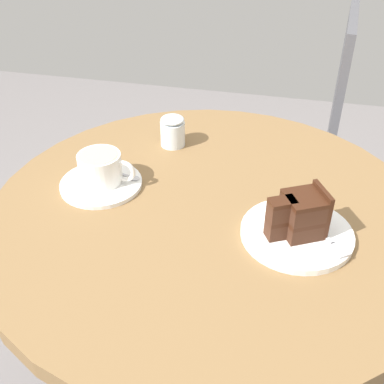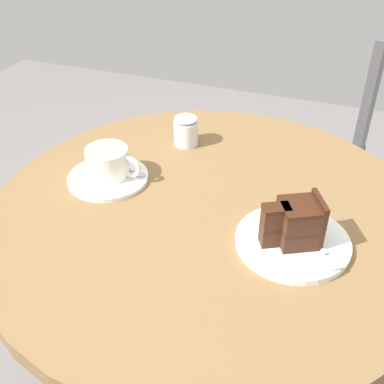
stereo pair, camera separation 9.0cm
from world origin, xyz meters
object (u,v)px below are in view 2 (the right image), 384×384
Objects in this scene: napkin at (295,243)px; cake_plate at (292,242)px; cake_slice at (296,223)px; sugar_pot at (186,130)px; teaspoon at (129,170)px; coffee_cup at (108,162)px; fork at (321,248)px; saucer at (108,178)px; cafe_chair at (331,142)px.

cake_plate is at bearing -146.60° from napkin.
cake_slice reaches higher than sugar_pot.
sugar_pot reaches higher than teaspoon.
coffee_cup is 1.08× the size of cake_slice.
coffee_cup is 0.93× the size of fork.
saucer is 2.28× the size of sugar_pot.
teaspoon reaches higher than saucer.
napkin is at bearing -41.11° from sugar_pot.
cake_plate is at bearing -41.82° from sugar_pot.
cafe_chair is 12.68× the size of sugar_pot.
teaspoon reaches higher than napkin.
cake_plate is (0.40, -0.07, 0.00)m from saucer.
coffee_cup is 1.07× the size of teaspoon.
cake_slice is 0.57× the size of napkin.
cake_plate is at bearing -10.10° from saucer.
cafe_chair is at bearing 89.29° from cake_slice.
teaspoon is 0.38m from cake_slice.
coffee_cup is at bearing 69.55° from saucer.
cake_plate is (0.36, -0.10, -0.01)m from teaspoon.
fork is at bearing -6.00° from cake_slice.
teaspoon is at bearing 164.71° from napkin.
cafe_chair reaches higher than sugar_pot.
coffee_cup is at bearing -117.23° from sugar_pot.
fork reaches higher than napkin.
cake_slice is at bearing -2.20° from teaspoon.
cake_plate is at bearing -1.75° from teaspoon.
cake_slice is at bearing 3.34° from cafe_chair.
cake_slice is at bearing -72.77° from cake_plate.
fork is 0.66× the size of napkin.
coffee_cup reaches higher than napkin.
fork is 0.44m from sugar_pot.
cake_slice reaches higher than cake_plate.
teaspoon is 0.18m from sugar_pot.
coffee_cup is at bearing 169.67° from napkin.
cake_plate is at bearing 3.26° from cafe_chair.
fork is (0.41, -0.11, 0.00)m from teaspoon.
cake_slice reaches higher than saucer.
teaspoon is at bearing -140.26° from fork.
napkin is at bearing -10.33° from coffee_cup.
cake_slice reaches higher than coffee_cup.
cake_slice is at bearing -11.28° from coffee_cup.
cafe_chair is at bearing 59.20° from coffee_cup.
cafe_chair is at bearing 57.88° from sugar_pot.
cake_plate is at bearing -134.87° from fork.
cafe_chair reaches higher than saucer.
teaspoon is 0.38m from cake_plate.
coffee_cup is 0.41m from napkin.
teaspoon is 0.87× the size of fork.
cafe_chair is (0.01, 0.76, -0.20)m from cake_plate.
fork is (0.05, -0.01, 0.01)m from cake_plate.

